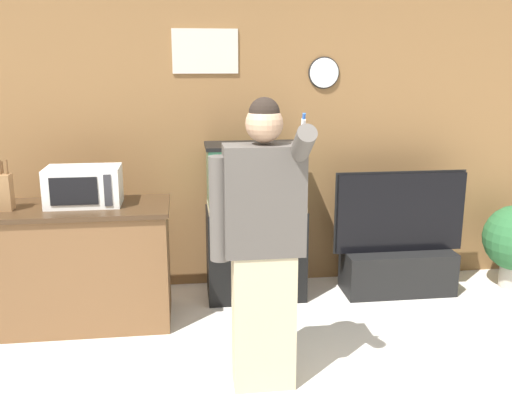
{
  "coord_description": "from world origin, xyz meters",
  "views": [
    {
      "loc": [
        -0.54,
        -2.27,
        1.96
      ],
      "look_at": [
        -0.07,
        1.38,
        1.05
      ],
      "focal_mm": 40.0,
      "sensor_mm": 36.0,
      "label": 1
    }
  ],
  "objects_px": {
    "counter_island": "(77,265)",
    "knife_block": "(2,192)",
    "person_standing": "(262,243)",
    "aquarium_on_stand": "(256,222)",
    "tv_on_stand": "(398,257)",
    "microwave": "(84,186)"
  },
  "relations": [
    {
      "from": "aquarium_on_stand",
      "to": "tv_on_stand",
      "type": "distance_m",
      "value": 1.27
    },
    {
      "from": "knife_block",
      "to": "aquarium_on_stand",
      "type": "bearing_deg",
      "value": 11.34
    },
    {
      "from": "counter_island",
      "to": "person_standing",
      "type": "height_order",
      "value": "person_standing"
    },
    {
      "from": "counter_island",
      "to": "aquarium_on_stand",
      "type": "distance_m",
      "value": 1.45
    },
    {
      "from": "knife_block",
      "to": "tv_on_stand",
      "type": "relative_size",
      "value": 0.32
    },
    {
      "from": "microwave",
      "to": "person_standing",
      "type": "height_order",
      "value": "person_standing"
    },
    {
      "from": "tv_on_stand",
      "to": "person_standing",
      "type": "relative_size",
      "value": 0.64
    },
    {
      "from": "counter_island",
      "to": "knife_block",
      "type": "distance_m",
      "value": 0.75
    },
    {
      "from": "knife_block",
      "to": "aquarium_on_stand",
      "type": "relative_size",
      "value": 0.28
    },
    {
      "from": "aquarium_on_stand",
      "to": "person_standing",
      "type": "height_order",
      "value": "person_standing"
    },
    {
      "from": "person_standing",
      "to": "microwave",
      "type": "bearing_deg",
      "value": 137.87
    },
    {
      "from": "knife_block",
      "to": "aquarium_on_stand",
      "type": "height_order",
      "value": "aquarium_on_stand"
    },
    {
      "from": "tv_on_stand",
      "to": "person_standing",
      "type": "distance_m",
      "value": 1.98
    },
    {
      "from": "tv_on_stand",
      "to": "person_standing",
      "type": "height_order",
      "value": "person_standing"
    },
    {
      "from": "knife_block",
      "to": "tv_on_stand",
      "type": "xyz_separation_m",
      "value": [
        3.08,
        0.32,
        -0.74
      ]
    },
    {
      "from": "microwave",
      "to": "counter_island",
      "type": "bearing_deg",
      "value": -162.38
    },
    {
      "from": "tv_on_stand",
      "to": "person_standing",
      "type": "xyz_separation_m",
      "value": [
        -1.36,
        -1.3,
        0.61
      ]
    },
    {
      "from": "microwave",
      "to": "tv_on_stand",
      "type": "xyz_separation_m",
      "value": [
        2.53,
        0.24,
        -0.75
      ]
    },
    {
      "from": "tv_on_stand",
      "to": "counter_island",
      "type": "bearing_deg",
      "value": -174.18
    },
    {
      "from": "knife_block",
      "to": "person_standing",
      "type": "bearing_deg",
      "value": -29.78
    },
    {
      "from": "knife_block",
      "to": "counter_island",
      "type": "bearing_deg",
      "value": 6.04
    },
    {
      "from": "knife_block",
      "to": "person_standing",
      "type": "xyz_separation_m",
      "value": [
        1.72,
        -0.99,
        -0.13
      ]
    }
  ]
}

